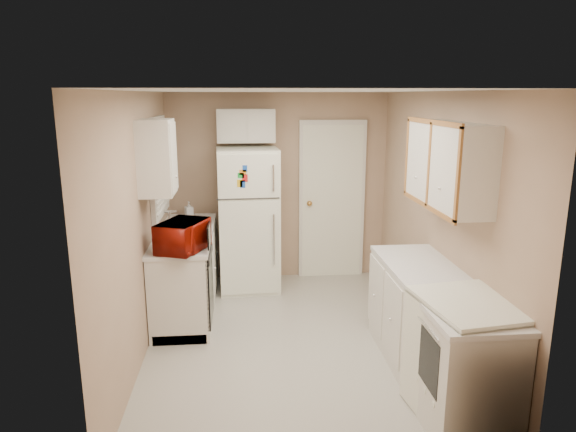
{
  "coord_description": "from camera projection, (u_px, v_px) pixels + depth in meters",
  "views": [
    {
      "loc": [
        -0.47,
        -4.62,
        2.37
      ],
      "look_at": [
        0.0,
        0.5,
        1.15
      ],
      "focal_mm": 32.0,
      "sensor_mm": 36.0,
      "label": 1
    }
  ],
  "objects": [
    {
      "name": "soap_bottle",
      "position": [
        189.0,
        209.0,
        6.28
      ],
      "size": [
        0.12,
        0.12,
        0.2
      ],
      "primitive_type": "imported",
      "rotation": [
        0.0,
        0.0,
        0.42
      ],
      "color": "silver",
      "rests_on": "left_counter"
    },
    {
      "name": "cabinet_over_fridge",
      "position": [
        246.0,
        126.0,
        6.26
      ],
      "size": [
        0.7,
        0.3,
        0.4
      ],
      "primitive_type": "cube",
      "color": "silver",
      "rests_on": "wall_back"
    },
    {
      "name": "upper_cabinet_right",
      "position": [
        448.0,
        165.0,
        4.28
      ],
      "size": [
        0.3,
        1.2,
        0.7
      ],
      "primitive_type": "cube",
      "color": "silver",
      "rests_on": "wall_right"
    },
    {
      "name": "right_counter",
      "position": [
        433.0,
        330.0,
        4.28
      ],
      "size": [
        0.6,
        2.0,
        0.9
      ],
      "primitive_type": "cube",
      "color": "silver",
      "rests_on": "floor"
    },
    {
      "name": "wall_front",
      "position": [
        326.0,
        303.0,
        2.95
      ],
      "size": [
        2.8,
        2.8,
        0.0
      ],
      "primitive_type": "plane",
      "color": "tan",
      "rests_on": "floor"
    },
    {
      "name": "wall_back",
      "position": [
        278.0,
        187.0,
        6.63
      ],
      "size": [
        2.8,
        2.8,
        0.0
      ],
      "primitive_type": "plane",
      "color": "tan",
      "rests_on": "floor"
    },
    {
      "name": "window_blinds",
      "position": [
        159.0,
        167.0,
        5.59
      ],
      "size": [
        0.1,
        0.98,
        1.08
      ],
      "primitive_type": "cube",
      "color": "silver",
      "rests_on": "wall_left"
    },
    {
      "name": "interior_door",
      "position": [
        332.0,
        201.0,
        6.69
      ],
      "size": [
        0.86,
        0.06,
        2.08
      ],
      "primitive_type": "cube",
      "color": "white",
      "rests_on": "floor"
    },
    {
      "name": "wall_right",
      "position": [
        438.0,
        220.0,
        4.91
      ],
      "size": [
        3.8,
        3.8,
        0.0
      ],
      "primitive_type": "plane",
      "color": "tan",
      "rests_on": "floor"
    },
    {
      "name": "stove",
      "position": [
        466.0,
        361.0,
        3.74
      ],
      "size": [
        0.74,
        0.86,
        0.95
      ],
      "primitive_type": "cube",
      "rotation": [
        0.0,
        0.0,
        0.14
      ],
      "color": "white",
      "rests_on": "floor"
    },
    {
      "name": "wall_left",
      "position": [
        140.0,
        226.0,
        4.66
      ],
      "size": [
        3.8,
        3.8,
        0.0
      ],
      "primitive_type": "plane",
      "color": "tan",
      "rests_on": "floor"
    },
    {
      "name": "floor",
      "position": [
        293.0,
        341.0,
        5.06
      ],
      "size": [
        3.8,
        3.8,
        0.0
      ],
      "primitive_type": "plane",
      "color": "beige",
      "rests_on": "ground"
    },
    {
      "name": "sink",
      "position": [
        187.0,
        232.0,
        5.78
      ],
      "size": [
        0.54,
        0.74,
        0.16
      ],
      "primitive_type": "cube",
      "color": "gray",
      "rests_on": "left_counter"
    },
    {
      "name": "microwave",
      "position": [
        183.0,
        236.0,
        4.91
      ],
      "size": [
        0.59,
        0.47,
        0.35
      ],
      "primitive_type": "imported",
      "rotation": [
        0.0,
        0.0,
        1.19
      ],
      "color": "maroon",
      "rests_on": "left_counter"
    },
    {
      "name": "upper_cabinet_left",
      "position": [
        157.0,
        158.0,
        4.75
      ],
      "size": [
        0.3,
        0.45,
        0.7
      ],
      "primitive_type": "cube",
      "color": "silver",
      "rests_on": "wall_left"
    },
    {
      "name": "ceiling",
      "position": [
        293.0,
        91.0,
        4.51
      ],
      "size": [
        3.8,
        3.8,
        0.0
      ],
      "primitive_type": "plane",
      "color": "white",
      "rests_on": "floor"
    },
    {
      "name": "refrigerator",
      "position": [
        248.0,
        219.0,
        6.3
      ],
      "size": [
        0.75,
        0.74,
        1.75
      ],
      "primitive_type": "cube",
      "rotation": [
        0.0,
        0.0,
        0.05
      ],
      "color": "white",
      "rests_on": "floor"
    },
    {
      "name": "dishwasher",
      "position": [
        210.0,
        286.0,
        5.17
      ],
      "size": [
        0.03,
        0.58,
        0.72
      ],
      "primitive_type": "cube",
      "color": "black",
      "rests_on": "floor"
    },
    {
      "name": "left_counter",
      "position": [
        187.0,
        271.0,
        5.73
      ],
      "size": [
        0.6,
        1.8,
        0.9
      ],
      "primitive_type": "cube",
      "color": "silver",
      "rests_on": "floor"
    }
  ]
}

